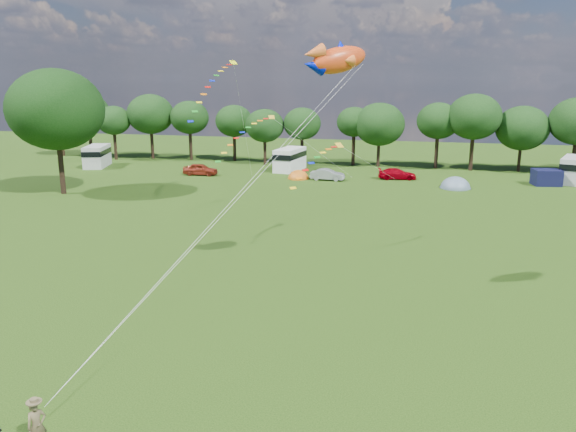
% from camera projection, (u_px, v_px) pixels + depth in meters
% --- Properties ---
extents(ground_plane, '(180.00, 180.00, 0.00)m').
position_uv_depth(ground_plane, '(250.00, 331.00, 27.87)').
color(ground_plane, black).
rests_on(ground_plane, ground).
extents(tree_line, '(102.98, 10.98, 10.27)m').
position_uv_depth(tree_line, '(406.00, 122.00, 77.05)').
color(tree_line, black).
rests_on(tree_line, ground).
extents(big_tree, '(10.00, 10.00, 13.28)m').
position_uv_depth(big_tree, '(56.00, 110.00, 58.98)').
color(big_tree, black).
rests_on(big_tree, ground).
extents(car_a, '(4.64, 2.01, 1.52)m').
position_uv_depth(car_a, '(200.00, 169.00, 72.59)').
color(car_a, maroon).
rests_on(car_a, ground).
extents(car_b, '(3.95, 1.58, 1.38)m').
position_uv_depth(car_b, '(327.00, 175.00, 69.01)').
color(car_b, gray).
rests_on(car_b, ground).
extents(car_c, '(4.74, 2.55, 1.35)m').
position_uv_depth(car_c, '(397.00, 174.00, 69.67)').
color(car_c, '#9C000D').
rests_on(car_c, ground).
extents(campervan_a, '(4.27, 6.59, 2.99)m').
position_uv_depth(campervan_a, '(97.00, 155.00, 79.40)').
color(campervan_a, silver).
rests_on(campervan_a, ground).
extents(campervan_b, '(3.46, 6.48, 3.02)m').
position_uv_depth(campervan_b, '(290.00, 159.00, 76.06)').
color(campervan_b, white).
rests_on(campervan_b, ground).
extents(campervan_d, '(4.57, 6.80, 3.08)m').
position_uv_depth(campervan_d, '(574.00, 169.00, 67.30)').
color(campervan_d, silver).
rests_on(campervan_d, ground).
extents(tent_orange, '(2.70, 2.95, 2.11)m').
position_uv_depth(tent_orange, '(298.00, 178.00, 70.24)').
color(tent_orange, '#CE6515').
rests_on(tent_orange, ground).
extents(tent_greyblue, '(3.48, 3.82, 2.59)m').
position_uv_depth(tent_greyblue, '(455.00, 188.00, 64.19)').
color(tent_greyblue, slate).
rests_on(tent_greyblue, ground).
extents(awning_navy, '(3.32, 2.86, 1.86)m').
position_uv_depth(awning_navy, '(546.00, 177.00, 65.70)').
color(awning_navy, '#101134').
rests_on(awning_navy, ground).
extents(kite_flyer, '(0.72, 0.77, 1.77)m').
position_uv_depth(kite_flyer, '(37.00, 426.00, 18.84)').
color(kite_flyer, brown).
rests_on(kite_flyer, ground).
extents(fish_kite, '(3.80, 3.27, 2.14)m').
position_uv_depth(fish_kite, '(334.00, 60.00, 30.36)').
color(fish_kite, red).
rests_on(fish_kite, ground).
extents(streamer_kite_a, '(3.39, 5.67, 5.79)m').
position_uv_depth(streamer_kite_a, '(216.00, 81.00, 54.55)').
color(streamer_kite_a, '#F2FF10').
rests_on(streamer_kite_a, ground).
extents(streamer_kite_b, '(4.22, 4.53, 3.76)m').
position_uv_depth(streamer_kite_b, '(250.00, 131.00, 48.79)').
color(streamer_kite_b, gold).
rests_on(streamer_kite_b, ground).
extents(streamer_kite_c, '(3.11, 4.92, 2.78)m').
position_uv_depth(streamer_kite_c, '(321.00, 158.00, 40.34)').
color(streamer_kite_c, gold).
rests_on(streamer_kite_c, ground).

